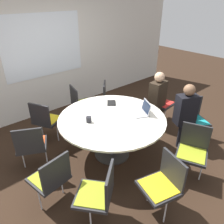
{
  "coord_description": "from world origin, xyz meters",
  "views": [
    {
      "loc": [
        -2.03,
        -2.32,
        2.54
      ],
      "look_at": [
        0.0,
        0.0,
        0.85
      ],
      "focal_mm": 35.0,
      "sensor_mm": 36.0,
      "label": 1
    }
  ],
  "objects_px": {
    "chair_6": "(51,176)",
    "person_1": "(158,96)",
    "chair_2": "(110,98)",
    "coffee_cup": "(89,120)",
    "chair_8": "(163,182)",
    "spiral_notebook": "(111,103)",
    "chair_4": "(45,118)",
    "chair_9": "(193,148)",
    "chair_7": "(99,192)",
    "person_0": "(186,111)",
    "chair_0": "(193,117)",
    "chair_5": "(31,144)",
    "laptop": "(142,111)",
    "chair_3": "(80,102)",
    "chair_1": "(160,100)"
  },
  "relations": [
    {
      "from": "person_0",
      "to": "laptop",
      "type": "height_order",
      "value": "person_0"
    },
    {
      "from": "person_1",
      "to": "chair_7",
      "type": "bearing_deg",
      "value": 17.53
    },
    {
      "from": "chair_1",
      "to": "person_0",
      "type": "xyz_separation_m",
      "value": [
        -0.38,
        -0.85,
        0.2
      ]
    },
    {
      "from": "chair_0",
      "to": "chair_9",
      "type": "xyz_separation_m",
      "value": [
        -0.87,
        -0.51,
        0.0
      ]
    },
    {
      "from": "chair_6",
      "to": "chair_4",
      "type": "bearing_deg",
      "value": 57.13
    },
    {
      "from": "chair_2",
      "to": "coffee_cup",
      "type": "bearing_deg",
      "value": -11.37
    },
    {
      "from": "chair_9",
      "to": "person_1",
      "type": "xyz_separation_m",
      "value": [
        0.76,
        1.28,
        0.2
      ]
    },
    {
      "from": "chair_3",
      "to": "coffee_cup",
      "type": "xyz_separation_m",
      "value": [
        -0.59,
        -1.16,
        0.3
      ]
    },
    {
      "from": "chair_7",
      "to": "chair_8",
      "type": "height_order",
      "value": "same"
    },
    {
      "from": "chair_9",
      "to": "spiral_notebook",
      "type": "distance_m",
      "value": 1.6
    },
    {
      "from": "chair_8",
      "to": "laptop",
      "type": "bearing_deg",
      "value": -20.58
    },
    {
      "from": "chair_8",
      "to": "spiral_notebook",
      "type": "height_order",
      "value": "chair_8"
    },
    {
      "from": "chair_6",
      "to": "person_1",
      "type": "bearing_deg",
      "value": -0.84
    },
    {
      "from": "chair_5",
      "to": "chair_6",
      "type": "bearing_deg",
      "value": -68.44
    },
    {
      "from": "chair_2",
      "to": "person_0",
      "type": "xyz_separation_m",
      "value": [
        0.38,
        -1.63,
        0.2
      ]
    },
    {
      "from": "person_0",
      "to": "chair_0",
      "type": "bearing_deg",
      "value": -161.06
    },
    {
      "from": "chair_6",
      "to": "chair_7",
      "type": "distance_m",
      "value": 0.67
    },
    {
      "from": "chair_7",
      "to": "laptop",
      "type": "distance_m",
      "value": 1.6
    },
    {
      "from": "chair_5",
      "to": "chair_8",
      "type": "bearing_deg",
      "value": -35.72
    },
    {
      "from": "chair_6",
      "to": "coffee_cup",
      "type": "height_order",
      "value": "coffee_cup"
    },
    {
      "from": "chair_3",
      "to": "person_1",
      "type": "height_order",
      "value": "person_1"
    },
    {
      "from": "chair_3",
      "to": "spiral_notebook",
      "type": "xyz_separation_m",
      "value": [
        0.11,
        -0.89,
        0.27
      ]
    },
    {
      "from": "chair_0",
      "to": "chair_6",
      "type": "distance_m",
      "value": 2.76
    },
    {
      "from": "person_0",
      "to": "laptop",
      "type": "relative_size",
      "value": 3.16
    },
    {
      "from": "chair_3",
      "to": "chair_2",
      "type": "bearing_deg",
      "value": 78.09
    },
    {
      "from": "chair_3",
      "to": "person_0",
      "type": "distance_m",
      "value": 2.16
    },
    {
      "from": "chair_4",
      "to": "chair_9",
      "type": "height_order",
      "value": "same"
    },
    {
      "from": "chair_8",
      "to": "person_0",
      "type": "xyz_separation_m",
      "value": [
        1.49,
        0.65,
        0.2
      ]
    },
    {
      "from": "chair_4",
      "to": "chair_8",
      "type": "height_order",
      "value": "same"
    },
    {
      "from": "person_1",
      "to": "spiral_notebook",
      "type": "distance_m",
      "value": 1.06
    },
    {
      "from": "person_0",
      "to": "chair_6",
      "type": "bearing_deg",
      "value": 18.74
    },
    {
      "from": "chair_0",
      "to": "chair_2",
      "type": "relative_size",
      "value": 1.0
    },
    {
      "from": "person_0",
      "to": "chair_2",
      "type": "bearing_deg",
      "value": -50.24
    },
    {
      "from": "chair_3",
      "to": "laptop",
      "type": "bearing_deg",
      "value": 22.11
    },
    {
      "from": "chair_1",
      "to": "person_1",
      "type": "distance_m",
      "value": 0.32
    },
    {
      "from": "chair_5",
      "to": "coffee_cup",
      "type": "distance_m",
      "value": 0.96
    },
    {
      "from": "laptop",
      "to": "coffee_cup",
      "type": "bearing_deg",
      "value": -86.91
    },
    {
      "from": "chair_2",
      "to": "chair_6",
      "type": "xyz_separation_m",
      "value": [
        -2.1,
        -1.29,
        0.0
      ]
    },
    {
      "from": "chair_7",
      "to": "person_0",
      "type": "height_order",
      "value": "person_0"
    },
    {
      "from": "chair_7",
      "to": "person_1",
      "type": "height_order",
      "value": "person_1"
    },
    {
      "from": "chair_1",
      "to": "chair_5",
      "type": "xyz_separation_m",
      "value": [
        -2.77,
        0.32,
        0.0
      ]
    },
    {
      "from": "person_1",
      "to": "chair_6",
      "type": "bearing_deg",
      "value": 3.04
    },
    {
      "from": "chair_0",
      "to": "chair_4",
      "type": "bearing_deg",
      "value": -13.27
    },
    {
      "from": "chair_2",
      "to": "chair_8",
      "type": "distance_m",
      "value": 2.53
    },
    {
      "from": "chair_7",
      "to": "person_1",
      "type": "distance_m",
      "value": 2.53
    },
    {
      "from": "chair_8",
      "to": "person_1",
      "type": "relative_size",
      "value": 0.71
    },
    {
      "from": "chair_7",
      "to": "person_0",
      "type": "bearing_deg",
      "value": -32.53
    },
    {
      "from": "chair_0",
      "to": "chair_7",
      "type": "xyz_separation_m",
      "value": [
        -2.43,
        -0.22,
        0.0
      ]
    },
    {
      "from": "chair_0",
      "to": "coffee_cup",
      "type": "relative_size",
      "value": 9.25
    },
    {
      "from": "chair_8",
      "to": "chair_6",
      "type": "bearing_deg",
      "value": 60.26
    }
  ]
}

